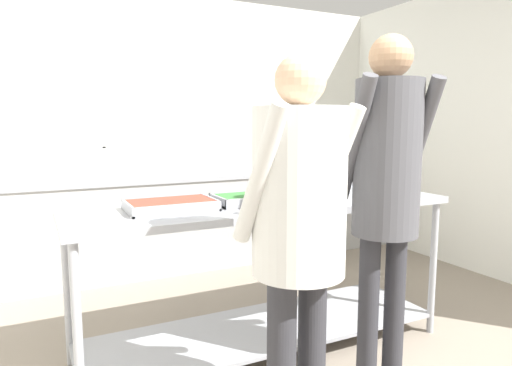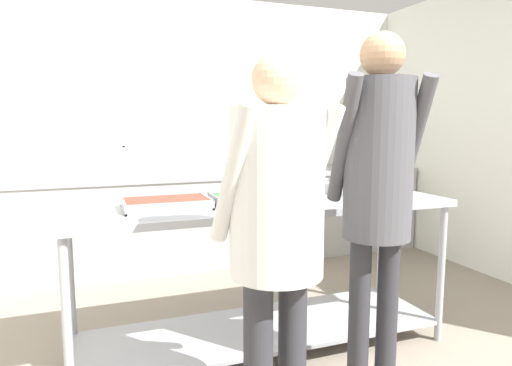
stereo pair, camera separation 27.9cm
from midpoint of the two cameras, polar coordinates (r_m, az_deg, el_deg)
wall_rear at (r=4.80m, az=-5.91°, el=6.79°), size 4.75×0.06×2.65m
back_counter at (r=4.54m, az=-4.57°, el=-4.38°), size 4.59×0.65×0.89m
serving_counter at (r=2.79m, az=3.63°, el=-8.39°), size 2.28×0.73×0.92m
serving_tray_vegetables at (r=2.53m, az=-8.08°, el=-2.61°), size 0.47×0.31×0.05m
serving_tray_roast at (r=2.66m, az=1.66°, el=-2.03°), size 0.38×0.27×0.05m
plate_stack at (r=2.71m, az=9.65°, el=-2.10°), size 0.26×0.26×0.04m
sauce_pan at (r=3.08m, az=13.49°, el=-0.61°), size 0.39×0.25×0.08m
guest_serving_left at (r=2.30m, az=18.42°, el=0.79°), size 0.48×0.42×1.80m
guest_serving_right at (r=1.89m, az=6.84°, el=-3.78°), size 0.53×0.40×1.66m
water_bottle at (r=4.35m, az=-14.39°, el=2.53°), size 0.07×0.07×0.28m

